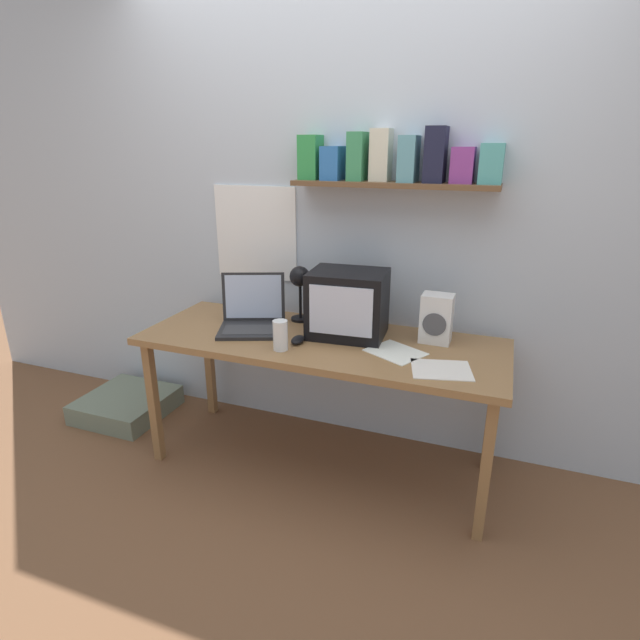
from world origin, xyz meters
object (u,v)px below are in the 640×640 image
juice_glass (280,337)px  space_heater (436,319)px  crt_monitor (348,304)px  open_notebook (395,352)px  laptop (252,315)px  corner_desk (320,350)px  computer_mouse (298,340)px  floor_cushion (127,405)px  desk_lamp (300,282)px  printed_handout (441,370)px

juice_glass → space_heater: (0.67, 0.36, 0.06)m
crt_monitor → open_notebook: (0.28, -0.14, -0.16)m
laptop → space_heater: laptop is taller
corner_desk → computer_mouse: (-0.08, -0.09, 0.08)m
space_heater → open_notebook: 0.28m
space_heater → open_notebook: bearing=-125.5°
space_heater → computer_mouse: space_heater is taller
juice_glass → floor_cushion: juice_glass is taller
laptop → floor_cushion: laptop is taller
desk_lamp → floor_cushion: (-1.17, -0.12, -0.90)m
printed_handout → floor_cushion: 2.09m
desk_lamp → computer_mouse: bearing=-91.3°
desk_lamp → computer_mouse: 0.35m
corner_desk → floor_cushion: bearing=177.6°
juice_glass → floor_cushion: 1.45m
desk_lamp → open_notebook: desk_lamp is taller
laptop → floor_cushion: 1.21m
computer_mouse → open_notebook: size_ratio=0.35×
crt_monitor → desk_lamp: size_ratio=1.23×
computer_mouse → desk_lamp: bearing=110.1°
corner_desk → computer_mouse: computer_mouse is taller
desk_lamp → computer_mouse: desk_lamp is taller
printed_handout → floor_cushion: size_ratio=0.57×
crt_monitor → space_heater: crt_monitor is taller
laptop → printed_handout: laptop is taller
printed_handout → space_heater: bearing=103.2°
crt_monitor → juice_glass: bearing=-133.0°
crt_monitor → floor_cushion: bearing=177.6°
juice_glass → space_heater: space_heater is taller
corner_desk → desk_lamp: (-0.18, 0.18, 0.29)m
juice_glass → crt_monitor: bearing=51.2°
printed_handout → juice_glass: bearing=-177.3°
juice_glass → open_notebook: size_ratio=0.47×
juice_glass → floor_cushion: bearing=168.5°
juice_glass → computer_mouse: size_ratio=1.33×
floor_cushion → crt_monitor: bearing=1.7°
crt_monitor → printed_handout: bearing=-31.1°
juice_glass → space_heater: bearing=28.2°
corner_desk → open_notebook: 0.40m
printed_handout → open_notebook: bearing=152.1°
juice_glass → corner_desk: bearing=56.9°
space_heater → floor_cushion: (-1.90, -0.11, -0.79)m
printed_handout → floor_cushion: bearing=173.8°
corner_desk → floor_cushion: 1.48m
corner_desk → space_heater: space_heater is taller
corner_desk → desk_lamp: 0.38m
desk_lamp → space_heater: (0.72, -0.01, -0.11)m
crt_monitor → printed_handout: 0.59m
crt_monitor → open_notebook: size_ratio=1.28×
computer_mouse → open_notebook: computer_mouse is taller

